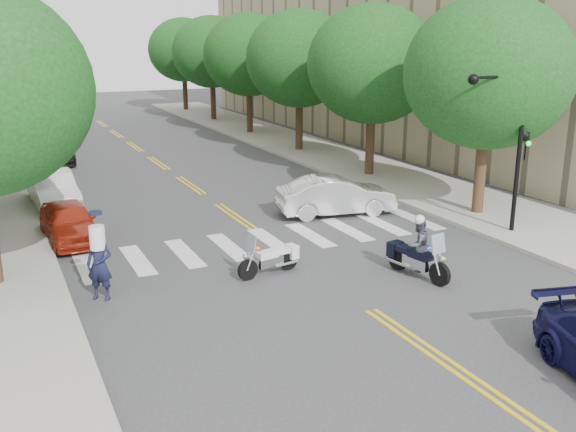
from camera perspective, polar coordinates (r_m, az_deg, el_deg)
ground at (r=17.08m, az=7.38°, el=-8.34°), size 140.00×140.00×0.00m
sidewalk_right at (r=40.01m, az=1.89°, el=5.95°), size 5.00×60.00×0.15m
tree_r_0 at (r=25.80m, az=17.39°, el=12.04°), size 6.40×6.40×8.45m
tree_r_1 at (r=32.16m, az=7.55°, el=13.23°), size 6.40×6.40×8.45m
tree_r_2 at (r=39.12m, az=1.02°, el=13.81°), size 6.40×6.40×8.45m
tree_r_3 at (r=46.42m, az=-3.51°, el=14.11°), size 6.40×6.40×8.45m
tree_r_4 at (r=53.91m, az=-6.80°, el=14.27°), size 6.40×6.40×8.45m
tree_r_5 at (r=61.54m, az=-9.29°, el=14.36°), size 6.40×6.40×8.45m
traffic_signal_pole at (r=23.43m, az=19.19°, el=7.05°), size 2.82×0.42×6.00m
motorcycle_police at (r=19.30m, az=11.36°, el=-2.90°), size 0.89×2.35×1.92m
motorcycle_parked at (r=19.30m, az=-1.30°, el=-3.78°), size 2.10×0.76×1.36m
officer_standing at (r=17.99m, az=-16.41°, el=-4.16°), size 0.87×0.82×2.00m
convertible at (r=25.56m, az=4.28°, el=1.81°), size 4.92×2.48×1.55m
parked_car_a at (r=23.48m, az=-18.88°, el=-0.49°), size 1.87×4.16×1.39m
parked_car_b at (r=28.30m, az=-20.15°, el=2.21°), size 1.82×4.64×1.51m
parked_car_c at (r=37.14m, az=-21.57°, el=4.85°), size 1.90×4.10×1.14m
parked_car_d at (r=38.20m, az=-20.06°, el=5.37°), size 1.94×4.41×1.26m
parked_car_e at (r=44.05m, az=-21.44°, el=6.56°), size 1.76×3.96×1.33m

